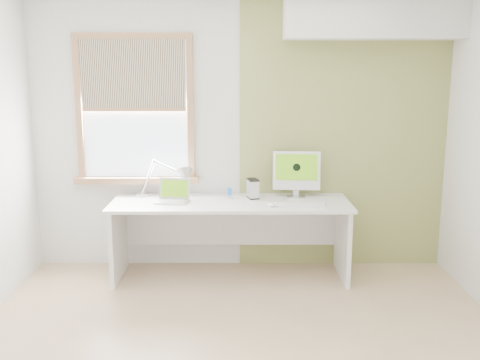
{
  "coord_description": "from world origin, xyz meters",
  "views": [
    {
      "loc": [
        -0.02,
        -3.49,
        1.92
      ],
      "look_at": [
        0.0,
        1.05,
        1.0
      ],
      "focal_mm": 40.74,
      "sensor_mm": 36.0,
      "label": 1
    }
  ],
  "objects_px": {
    "desk": "(231,220)",
    "desk_lamp": "(177,178)",
    "external_drive": "(253,189)",
    "laptop": "(173,196)",
    "imac": "(296,172)"
  },
  "relations": [
    {
      "from": "desk_lamp",
      "to": "external_drive",
      "type": "distance_m",
      "value": 0.73
    },
    {
      "from": "desk",
      "to": "desk_lamp",
      "type": "xyz_separation_m",
      "value": [
        -0.51,
        0.1,
        0.38
      ]
    },
    {
      "from": "desk_lamp",
      "to": "external_drive",
      "type": "height_order",
      "value": "desk_lamp"
    },
    {
      "from": "laptop",
      "to": "external_drive",
      "type": "relative_size",
      "value": 1.72
    },
    {
      "from": "desk_lamp",
      "to": "imac",
      "type": "height_order",
      "value": "imac"
    },
    {
      "from": "imac",
      "to": "desk",
      "type": "bearing_deg",
      "value": -168.57
    },
    {
      "from": "imac",
      "to": "laptop",
      "type": "bearing_deg",
      "value": -171.39
    },
    {
      "from": "desk",
      "to": "laptop",
      "type": "relative_size",
      "value": 6.94
    },
    {
      "from": "desk",
      "to": "laptop",
      "type": "bearing_deg",
      "value": -174.77
    },
    {
      "from": "desk_lamp",
      "to": "external_drive",
      "type": "bearing_deg",
      "value": -1.94
    },
    {
      "from": "desk_lamp",
      "to": "laptop",
      "type": "bearing_deg",
      "value": -97.09
    },
    {
      "from": "desk",
      "to": "desk_lamp",
      "type": "bearing_deg",
      "value": 169.05
    },
    {
      "from": "desk",
      "to": "imac",
      "type": "bearing_deg",
      "value": 11.43
    },
    {
      "from": "laptop",
      "to": "desk_lamp",
      "type": "bearing_deg",
      "value": 82.91
    },
    {
      "from": "desk",
      "to": "imac",
      "type": "height_order",
      "value": "imac"
    }
  ]
}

